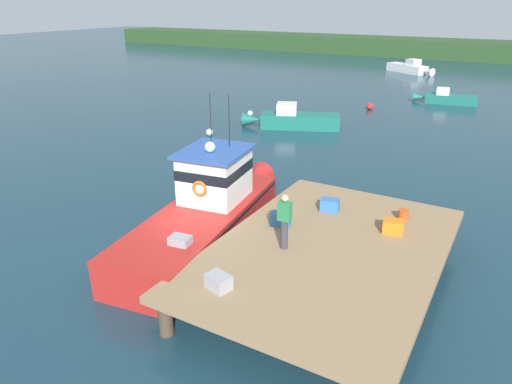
# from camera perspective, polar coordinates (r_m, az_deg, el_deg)

# --- Properties ---
(ground_plane) EXTENTS (200.00, 200.00, 0.00)m
(ground_plane) POSITION_cam_1_polar(r_m,az_deg,el_deg) (16.23, -7.43, -6.23)
(ground_plane) COLOR #193847
(dock) EXTENTS (6.00, 9.00, 1.20)m
(dock) POSITION_cam_1_polar(r_m,az_deg,el_deg) (13.64, 8.82, -7.08)
(dock) COLOR #4C3D2D
(dock) RESTS_ON ground
(main_fishing_boat) EXTENTS (3.65, 9.96, 4.80)m
(main_fishing_boat) POSITION_cam_1_polar(r_m,az_deg,el_deg) (16.18, -5.87, -2.25)
(main_fishing_boat) COLOR red
(main_fishing_boat) RESTS_ON ground
(crate_single_far) EXTENTS (0.69, 0.57, 0.40)m
(crate_single_far) POSITION_cam_1_polar(r_m,az_deg,el_deg) (14.70, 16.29, -4.04)
(crate_single_far) COLOR orange
(crate_single_far) RESTS_ON dock
(crate_single_by_cleat) EXTENTS (0.70, 0.60, 0.39)m
(crate_single_by_cleat) POSITION_cam_1_polar(r_m,az_deg,el_deg) (14.63, 3.04, -3.27)
(crate_single_by_cleat) COLOR #3370B2
(crate_single_by_cleat) RESTS_ON dock
(crate_stack_near_edge) EXTENTS (0.69, 0.57, 0.41)m
(crate_stack_near_edge) POSITION_cam_1_polar(r_m,az_deg,el_deg) (15.73, 8.95, -1.58)
(crate_stack_near_edge) COLOR #3370B2
(crate_stack_near_edge) RESTS_ON dock
(crate_stack_mid_dock) EXTENTS (0.70, 0.59, 0.37)m
(crate_stack_mid_dock) POSITION_cam_1_polar(r_m,az_deg,el_deg) (11.60, -4.58, -10.82)
(crate_stack_mid_dock) COLOR #9E9EA3
(crate_stack_mid_dock) RESTS_ON dock
(bait_bucket) EXTENTS (0.32, 0.32, 0.34)m
(bait_bucket) POSITION_cam_1_polar(r_m,az_deg,el_deg) (15.64, 17.46, -2.67)
(bait_bucket) COLOR #E04C19
(bait_bucket) RESTS_ON dock
(deckhand_by_the_boat) EXTENTS (0.36, 0.22, 1.63)m
(deckhand_by_the_boat) POSITION_cam_1_polar(r_m,az_deg,el_deg) (13.01, 3.48, -3.46)
(deckhand_by_the_boat) COLOR #383842
(deckhand_by_the_boat) RESTS_ON dock
(moored_boat_off_the_point) EXTENTS (5.84, 4.13, 1.54)m
(moored_boat_off_the_point) POSITION_cam_1_polar(r_m,az_deg,el_deg) (57.15, 18.19, 14.12)
(moored_boat_off_the_point) COLOR white
(moored_boat_off_the_point) RESTS_ON ground
(moored_boat_outer_mooring) EXTENTS (4.88, 1.75, 1.22)m
(moored_boat_outer_mooring) POSITION_cam_1_polar(r_m,az_deg,el_deg) (40.89, 22.14, 10.51)
(moored_boat_outer_mooring) COLOR #196B5B
(moored_boat_outer_mooring) RESTS_ON ground
(moored_boat_far_left) EXTENTS (6.22, 3.58, 1.59)m
(moored_boat_far_left) POSITION_cam_1_polar(r_m,az_deg,el_deg) (30.61, 4.54, 8.78)
(moored_boat_far_left) COLOR #196B5B
(moored_boat_far_left) RESTS_ON ground
(mooring_buoy_inshore) EXTENTS (0.52, 0.52, 0.52)m
(mooring_buoy_inshore) POSITION_cam_1_polar(r_m,az_deg,el_deg) (36.80, 13.68, 10.09)
(mooring_buoy_inshore) COLOR red
(mooring_buoy_inshore) RESTS_ON ground
(mooring_buoy_outer) EXTENTS (0.39, 0.39, 0.39)m
(mooring_buoy_outer) POSITION_cam_1_polar(r_m,az_deg,el_deg) (33.79, -0.72, 9.54)
(mooring_buoy_outer) COLOR silver
(mooring_buoy_outer) RESTS_ON ground
(mooring_buoy_channel_marker) EXTENTS (0.42, 0.42, 0.42)m
(mooring_buoy_channel_marker) POSITION_cam_1_polar(r_m,az_deg,el_deg) (28.88, -5.68, 7.23)
(mooring_buoy_channel_marker) COLOR silver
(mooring_buoy_channel_marker) RESTS_ON ground
(far_shoreline) EXTENTS (120.00, 8.00, 2.40)m
(far_shoreline) POSITION_cam_1_polar(r_m,az_deg,el_deg) (74.02, 23.83, 15.56)
(far_shoreline) COLOR #284723
(far_shoreline) RESTS_ON ground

